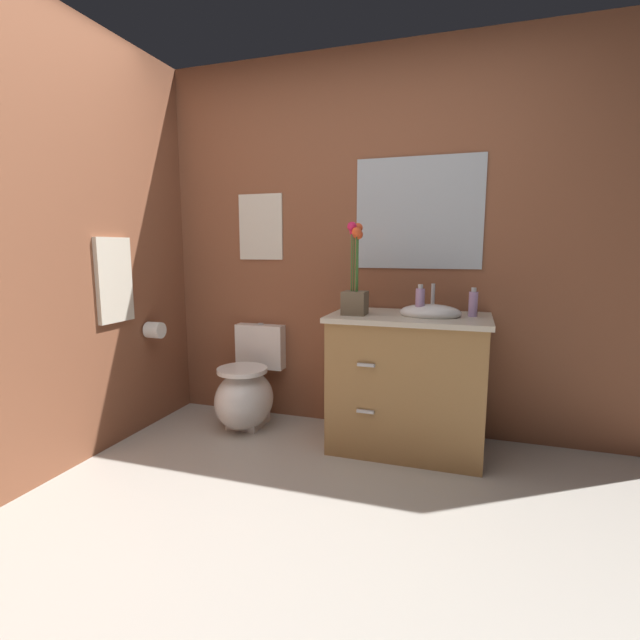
{
  "coord_description": "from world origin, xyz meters",
  "views": [
    {
      "loc": [
        0.81,
        -1.41,
        1.23
      ],
      "look_at": [
        -0.08,
        1.3,
        0.79
      ],
      "focal_mm": 25.98,
      "sensor_mm": 36.0,
      "label": 1
    }
  ],
  "objects_px": {
    "wall_poster": "(261,227)",
    "wall_mirror": "(418,213)",
    "hanging_towel": "(114,280)",
    "toilet_paper_roll": "(155,330)",
    "flower_vase": "(355,285)",
    "toilet": "(247,392)",
    "vanity_cabinet": "(408,381)",
    "lotion_bottle": "(420,302)",
    "soap_bottle": "(473,303)"
  },
  "relations": [
    {
      "from": "flower_vase",
      "to": "lotion_bottle",
      "type": "xyz_separation_m",
      "value": [
        0.38,
        0.04,
        -0.09
      ]
    },
    {
      "from": "wall_poster",
      "to": "toilet_paper_roll",
      "type": "height_order",
      "value": "wall_poster"
    },
    {
      "from": "soap_bottle",
      "to": "wall_poster",
      "type": "bearing_deg",
      "value": 170.85
    },
    {
      "from": "wall_mirror",
      "to": "hanging_towel",
      "type": "relative_size",
      "value": 1.54
    },
    {
      "from": "wall_mirror",
      "to": "toilet_paper_roll",
      "type": "distance_m",
      "value": 1.91
    },
    {
      "from": "toilet",
      "to": "wall_mirror",
      "type": "bearing_deg",
      "value": 13.64
    },
    {
      "from": "lotion_bottle",
      "to": "wall_poster",
      "type": "xyz_separation_m",
      "value": [
        -1.17,
        0.34,
        0.46
      ]
    },
    {
      "from": "wall_mirror",
      "to": "hanging_towel",
      "type": "bearing_deg",
      "value": -156.86
    },
    {
      "from": "wall_mirror",
      "to": "lotion_bottle",
      "type": "bearing_deg",
      "value": -79.22
    },
    {
      "from": "toilet",
      "to": "wall_mirror",
      "type": "distance_m",
      "value": 1.66
    },
    {
      "from": "flower_vase",
      "to": "toilet",
      "type": "bearing_deg",
      "value": 172.43
    },
    {
      "from": "wall_mirror",
      "to": "vanity_cabinet",
      "type": "bearing_deg",
      "value": -89.46
    },
    {
      "from": "vanity_cabinet",
      "to": "flower_vase",
      "type": "bearing_deg",
      "value": -166.25
    },
    {
      "from": "lotion_bottle",
      "to": "hanging_towel",
      "type": "height_order",
      "value": "hanging_towel"
    },
    {
      "from": "vanity_cabinet",
      "to": "hanging_towel",
      "type": "relative_size",
      "value": 1.95
    },
    {
      "from": "vanity_cabinet",
      "to": "lotion_bottle",
      "type": "bearing_deg",
      "value": -34.45
    },
    {
      "from": "hanging_towel",
      "to": "vanity_cabinet",
      "type": "bearing_deg",
      "value": 14.49
    },
    {
      "from": "vanity_cabinet",
      "to": "wall_mirror",
      "type": "bearing_deg",
      "value": 90.54
    },
    {
      "from": "lotion_bottle",
      "to": "toilet_paper_roll",
      "type": "height_order",
      "value": "lotion_bottle"
    },
    {
      "from": "toilet_paper_roll",
      "to": "wall_mirror",
      "type": "bearing_deg",
      "value": 15.36
    },
    {
      "from": "toilet",
      "to": "soap_bottle",
      "type": "distance_m",
      "value": 1.61
    },
    {
      "from": "toilet",
      "to": "flower_vase",
      "type": "bearing_deg",
      "value": -7.57
    },
    {
      "from": "lotion_bottle",
      "to": "hanging_towel",
      "type": "distance_m",
      "value": 1.86
    },
    {
      "from": "wall_poster",
      "to": "toilet",
      "type": "bearing_deg",
      "value": -90.0
    },
    {
      "from": "soap_bottle",
      "to": "vanity_cabinet",
      "type": "bearing_deg",
      "value": -170.64
    },
    {
      "from": "wall_mirror",
      "to": "toilet_paper_roll",
      "type": "relative_size",
      "value": 7.27
    },
    {
      "from": "soap_bottle",
      "to": "toilet_paper_roll",
      "type": "height_order",
      "value": "soap_bottle"
    },
    {
      "from": "wall_poster",
      "to": "wall_mirror",
      "type": "relative_size",
      "value": 0.57
    },
    {
      "from": "flower_vase",
      "to": "wall_poster",
      "type": "bearing_deg",
      "value": 154.68
    },
    {
      "from": "flower_vase",
      "to": "soap_bottle",
      "type": "xyz_separation_m",
      "value": [
        0.67,
        0.14,
        -0.1
      ]
    },
    {
      "from": "wall_poster",
      "to": "toilet_paper_roll",
      "type": "distance_m",
      "value": 1.02
    },
    {
      "from": "lotion_bottle",
      "to": "wall_poster",
      "type": "height_order",
      "value": "wall_poster"
    },
    {
      "from": "flower_vase",
      "to": "wall_mirror",
      "type": "bearing_deg",
      "value": 49.64
    },
    {
      "from": "toilet",
      "to": "flower_vase",
      "type": "height_order",
      "value": "flower_vase"
    },
    {
      "from": "lotion_bottle",
      "to": "hanging_towel",
      "type": "xyz_separation_m",
      "value": [
        -1.81,
        -0.41,
        0.11
      ]
    },
    {
      "from": "vanity_cabinet",
      "to": "flower_vase",
      "type": "distance_m",
      "value": 0.67
    },
    {
      "from": "flower_vase",
      "to": "toilet_paper_roll",
      "type": "relative_size",
      "value": 4.98
    },
    {
      "from": "toilet",
      "to": "toilet_paper_roll",
      "type": "height_order",
      "value": "toilet_paper_roll"
    },
    {
      "from": "flower_vase",
      "to": "wall_mirror",
      "type": "height_order",
      "value": "wall_mirror"
    },
    {
      "from": "hanging_towel",
      "to": "wall_mirror",
      "type": "bearing_deg",
      "value": 23.14
    },
    {
      "from": "hanging_towel",
      "to": "soap_bottle",
      "type": "bearing_deg",
      "value": 13.63
    },
    {
      "from": "toilet",
      "to": "lotion_bottle",
      "type": "distance_m",
      "value": 1.35
    },
    {
      "from": "soap_bottle",
      "to": "wall_poster",
      "type": "relative_size",
      "value": 0.37
    },
    {
      "from": "vanity_cabinet",
      "to": "wall_mirror",
      "type": "distance_m",
      "value": 1.06
    },
    {
      "from": "lotion_bottle",
      "to": "wall_mirror",
      "type": "distance_m",
      "value": 0.63
    },
    {
      "from": "wall_poster",
      "to": "hanging_towel",
      "type": "relative_size",
      "value": 0.88
    },
    {
      "from": "flower_vase",
      "to": "lotion_bottle",
      "type": "distance_m",
      "value": 0.39
    },
    {
      "from": "soap_bottle",
      "to": "toilet_paper_roll",
      "type": "bearing_deg",
      "value": -173.63
    },
    {
      "from": "hanging_towel",
      "to": "toilet_paper_roll",
      "type": "bearing_deg",
      "value": 78.93
    },
    {
      "from": "toilet",
      "to": "lotion_bottle",
      "type": "xyz_separation_m",
      "value": [
        1.17,
        -0.07,
        0.68
      ]
    }
  ]
}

